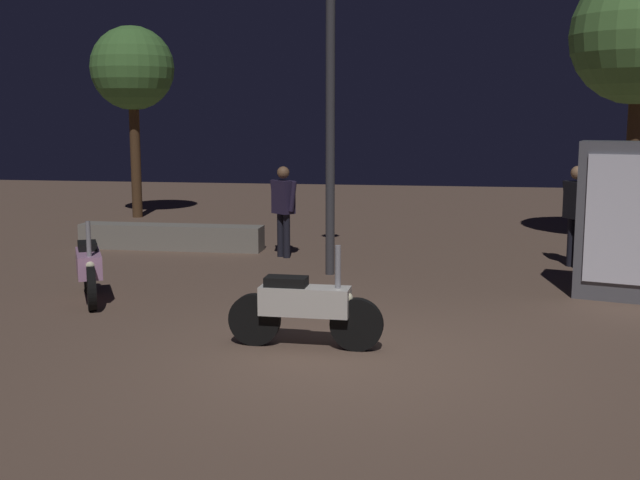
% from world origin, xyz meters
% --- Properties ---
extents(ground_plane, '(40.00, 40.00, 0.00)m').
position_xyz_m(ground_plane, '(0.00, 0.00, 0.00)').
color(ground_plane, brown).
extents(motorcycle_white_foreground, '(1.66, 0.32, 1.11)m').
position_xyz_m(motorcycle_white_foreground, '(-0.53, 0.35, 0.44)').
color(motorcycle_white_foreground, black).
rests_on(motorcycle_white_foreground, ground_plane).
extents(motorcycle_pink_parked_left, '(0.86, 1.52, 1.11)m').
position_xyz_m(motorcycle_pink_parked_left, '(-3.73, 2.01, 0.44)').
color(motorcycle_pink_parked_left, black).
rests_on(motorcycle_pink_parked_left, ground_plane).
extents(person_rider_beside, '(0.42, 0.61, 1.64)m').
position_xyz_m(person_rider_beside, '(2.97, 5.46, 0.97)').
color(person_rider_beside, black).
rests_on(person_rider_beside, ground_plane).
extents(person_bystander_far, '(0.58, 0.47, 1.57)m').
position_xyz_m(person_bystander_far, '(-1.85, 5.60, 0.93)').
color(person_bystander_far, black).
rests_on(person_bystander_far, ground_plane).
extents(streetlamp_near, '(0.36, 0.36, 5.32)m').
position_xyz_m(streetlamp_near, '(-0.84, 4.26, 3.35)').
color(streetlamp_near, '#38383D').
rests_on(streetlamp_near, ground_plane).
extents(tree_left_bg, '(2.46, 2.46, 5.08)m').
position_xyz_m(tree_left_bg, '(4.25, 7.62, 3.82)').
color(tree_left_bg, '#4C331E').
rests_on(tree_left_bg, ground_plane).
extents(tree_center_bg, '(1.95, 1.95, 4.50)m').
position_xyz_m(tree_center_bg, '(-6.44, 10.37, 3.48)').
color(tree_center_bg, '#4C331E').
rests_on(tree_center_bg, ground_plane).
extents(planter_wall_low, '(3.40, 0.50, 0.45)m').
position_xyz_m(planter_wall_low, '(-4.06, 6.10, 0.23)').
color(planter_wall_low, gray).
rests_on(planter_wall_low, ground_plane).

